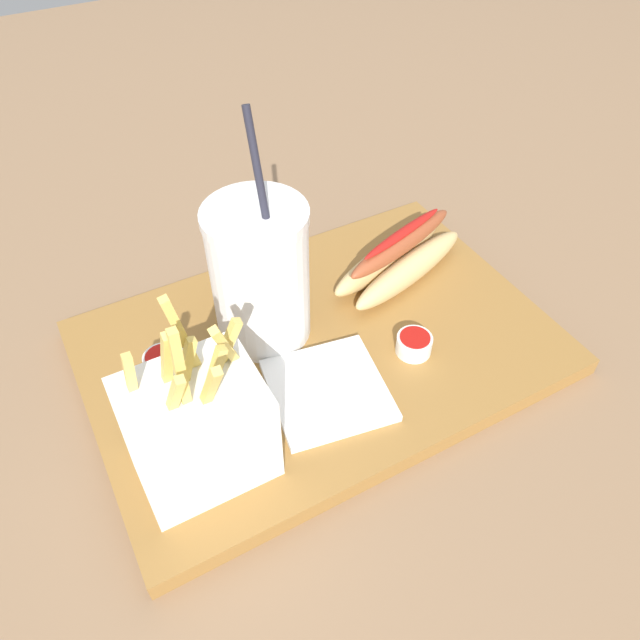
% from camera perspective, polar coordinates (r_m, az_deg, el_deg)
% --- Properties ---
extents(ground_plane, '(2.40, 2.40, 0.02)m').
position_cam_1_polar(ground_plane, '(0.64, -0.00, -3.80)').
color(ground_plane, '#8C6B4C').
extents(food_tray, '(0.46, 0.31, 0.02)m').
position_cam_1_polar(food_tray, '(0.62, -0.00, -2.59)').
color(food_tray, olive).
rests_on(food_tray, ground_plane).
extents(soda_cup, '(0.10, 0.10, 0.24)m').
position_cam_1_polar(soda_cup, '(0.58, -5.69, 4.28)').
color(soda_cup, white).
rests_on(soda_cup, food_tray).
extents(fries_basket, '(0.11, 0.09, 0.18)m').
position_cam_1_polar(fries_basket, '(0.50, -11.51, -9.83)').
color(fries_basket, white).
rests_on(fries_basket, food_tray).
extents(hot_dog_1, '(0.19, 0.11, 0.06)m').
position_cam_1_polar(hot_dog_1, '(0.68, 7.55, 5.84)').
color(hot_dog_1, '#DBB775').
rests_on(hot_dog_1, food_tray).
extents(ketchup_cup_1, '(0.04, 0.04, 0.02)m').
position_cam_1_polar(ketchup_cup_1, '(0.60, -14.64, -3.81)').
color(ketchup_cup_1, white).
rests_on(ketchup_cup_1, food_tray).
extents(ketchup_cup_2, '(0.04, 0.04, 0.02)m').
position_cam_1_polar(ketchup_cup_2, '(0.60, 8.89, -2.20)').
color(ketchup_cup_2, white).
rests_on(ketchup_cup_2, food_tray).
extents(napkin_stack, '(0.12, 0.12, 0.01)m').
position_cam_1_polar(napkin_stack, '(0.57, 0.73, -6.62)').
color(napkin_stack, white).
rests_on(napkin_stack, food_tray).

